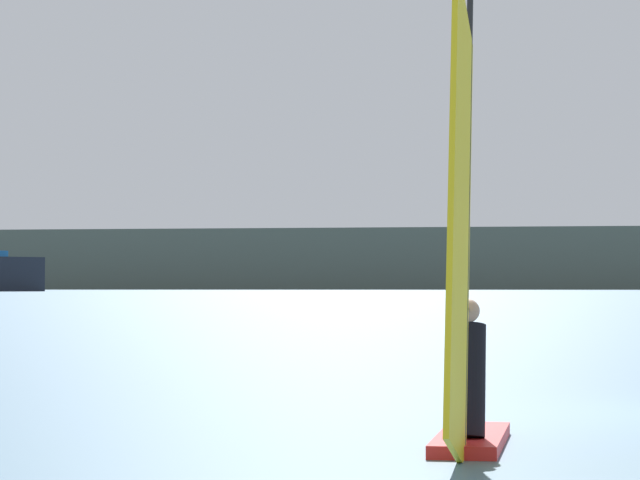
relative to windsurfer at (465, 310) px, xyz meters
name	(u,v)px	position (x,y,z in m)	size (l,w,h in m)	color
windsurfer	(465,310)	(0.00, 0.00, 0.00)	(1.41, 3.69, 4.49)	red
distant_headland	(607,262)	(277.93, 851.99, 16.00)	(1318.89, 238.38, 34.59)	#4C564C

